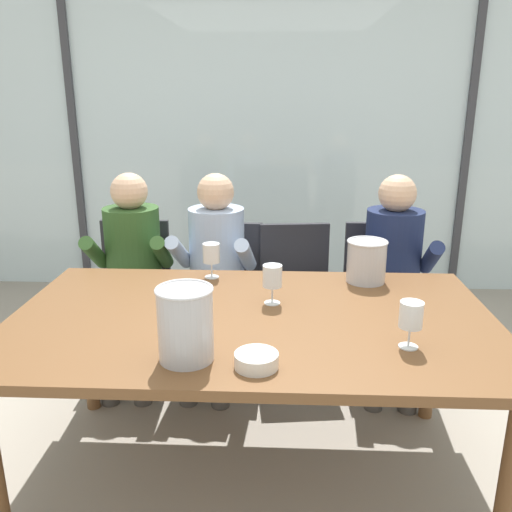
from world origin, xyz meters
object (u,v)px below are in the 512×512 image
person_navy_polo (393,268)px  chair_near_curtain (134,283)px  person_olive_shirt (131,264)px  chair_left_of_center (226,287)px  ice_bucket_primary (185,323)px  tasting_bowl (256,360)px  ice_bucket_secondary (366,260)px  person_pale_blue_shirt (214,266)px  dining_table (252,332)px  wine_glass_near_bucket (411,317)px  chair_center (296,288)px  wine_glass_by_left_taster (272,278)px  wine_glass_center_pour (211,255)px  chair_right_of_center (380,287)px

person_navy_polo → chair_near_curtain: bearing=179.2°
chair_near_curtain → person_olive_shirt: person_olive_shirt is taller
chair_near_curtain → chair_left_of_center: 0.58m
ice_bucket_primary → tasting_bowl: size_ratio=1.75×
ice_bucket_secondary → person_pale_blue_shirt: bearing=152.8°
ice_bucket_primary → tasting_bowl: (0.24, -0.05, -0.11)m
dining_table → tasting_bowl: bearing=-85.0°
wine_glass_near_bucket → chair_center: bearing=106.6°
ice_bucket_secondary → tasting_bowl: ice_bucket_secondary is taller
ice_bucket_secondary → wine_glass_by_left_taster: (-0.45, -0.31, 0.01)m
wine_glass_near_bucket → chair_near_curtain: bearing=136.9°
wine_glass_by_left_taster → dining_table: bearing=-119.9°
wine_glass_by_left_taster → wine_glass_center_pour: 0.45m
dining_table → chair_near_curtain: size_ratio=2.21×
wine_glass_center_pour → chair_left_of_center: bearing=88.0°
dining_table → chair_right_of_center: chair_right_of_center is taller
chair_left_of_center → person_navy_polo: bearing=-5.7°
chair_left_of_center → chair_right_of_center: size_ratio=1.00×
dining_table → person_navy_polo: person_navy_polo is taller
dining_table → person_pale_blue_shirt: person_pale_blue_shirt is taller
ice_bucket_primary → chair_near_curtain: bearing=112.6°
person_pale_blue_shirt → ice_bucket_primary: bearing=-81.7°
chair_center → wine_glass_center_pour: bearing=-137.7°
tasting_bowl → wine_glass_center_pour: size_ratio=0.85×
person_navy_polo → dining_table: bearing=-126.0°
wine_glass_by_left_taster → person_olive_shirt: bearing=139.2°
ice_bucket_primary → wine_glass_by_left_taster: ice_bucket_primary is taller
chair_left_of_center → ice_bucket_primary: size_ratio=3.46×
chair_right_of_center → chair_left_of_center: bearing=-178.0°
chair_right_of_center → person_pale_blue_shirt: (-0.98, -0.17, 0.17)m
ice_bucket_secondary → person_navy_polo: bearing=61.3°
ice_bucket_primary → chair_right_of_center: bearing=56.6°
wine_glass_center_pour → dining_table: bearing=-64.3°
chair_near_curtain → wine_glass_by_left_taster: size_ratio=5.17×
dining_table → tasting_bowl: 0.44m
person_olive_shirt → wine_glass_by_left_taster: (0.82, -0.71, 0.18)m
chair_right_of_center → chair_center: bearing=-175.0°
person_navy_polo → wine_glass_by_left_taster: (-0.67, -0.71, 0.18)m
person_olive_shirt → wine_glass_center_pour: 0.67m
ice_bucket_secondary → tasting_bowl: 1.00m
chair_right_of_center → person_navy_polo: (0.03, -0.17, 0.17)m
chair_left_of_center → chair_center: 0.42m
chair_left_of_center → tasting_bowl: chair_left_of_center is taller
person_navy_polo → person_pale_blue_shirt: bearing=-174.6°
person_pale_blue_shirt → tasting_bowl: (0.30, -1.28, 0.09)m
person_navy_polo → person_olive_shirt: bearing=-174.6°
chair_center → person_pale_blue_shirt: person_pale_blue_shirt is taller
ice_bucket_secondary → wine_glass_near_bucket: (0.05, -0.70, 0.01)m
chair_near_curtain → person_navy_polo: (1.53, -0.17, 0.17)m
dining_table → person_navy_polo: 1.14m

